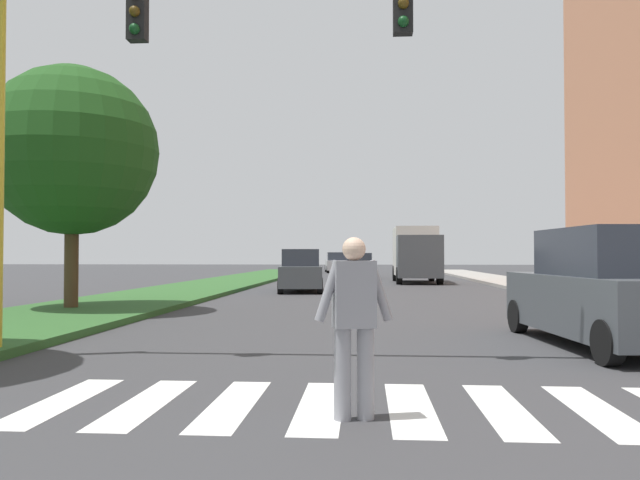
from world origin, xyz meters
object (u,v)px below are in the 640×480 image
traffic_light_gantry (129,69)px  pedestrian_performer (354,318)px  tree_mid (72,151)px  sedan_far_horizon (336,263)px  sedan_midblock (300,272)px  sedan_distant (360,267)px  suv_crossing (608,291)px  truck_box_delivery (416,253)px

traffic_light_gantry → pedestrian_performer: (3.38, -3.10, -3.36)m
tree_mid → sedan_far_horizon: size_ratio=1.36×
tree_mid → sedan_midblock: size_ratio=1.38×
traffic_light_gantry → sedan_distant: 32.27m
pedestrian_performer → sedan_midblock: (-2.60, 20.01, -0.12)m
suv_crossing → truck_box_delivery: truck_box_delivery is taller
sedan_distant → sedan_far_horizon: sedan_far_horizon is taller
traffic_light_gantry → sedan_distant: (3.12, 31.93, -3.52)m
sedan_midblock → tree_mid: bearing=-116.9°
truck_box_delivery → traffic_light_gantry: bearing=-103.7°
traffic_light_gantry → sedan_midblock: bearing=87.4°
traffic_light_gantry → truck_box_delivery: (6.29, 25.76, -2.66)m
sedan_midblock → sedan_distant: sedan_midblock is taller
sedan_far_horizon → pedestrian_performer: bearing=-87.1°
suv_crossing → sedan_far_horizon: 43.95m
suv_crossing → sedan_midblock: suv_crossing is taller
traffic_light_gantry → sedan_distant: size_ratio=1.61×
sedan_midblock → truck_box_delivery: 10.45m
traffic_light_gantry → sedan_midblock: (0.77, 16.92, -3.48)m
traffic_light_gantry → pedestrian_performer: 5.68m
tree_mid → pedestrian_performer: bearing=-52.7°
tree_mid → suv_crossing: bearing=-23.8°
pedestrian_performer → truck_box_delivery: truck_box_delivery is taller
pedestrian_performer → suv_crossing: suv_crossing is taller
suv_crossing → sedan_midblock: size_ratio=1.03×
sedan_distant → truck_box_delivery: size_ratio=0.72×
pedestrian_performer → sedan_distant: size_ratio=0.38×
sedan_distant → truck_box_delivery: bearing=-62.8°
traffic_light_gantry → sedan_far_horizon: traffic_light_gantry is taller
pedestrian_performer → truck_box_delivery: 29.01m
pedestrian_performer → suv_crossing: bearing=49.6°
suv_crossing → sedan_distant: (-4.40, 30.16, -0.16)m
sedan_far_horizon → tree_mid: bearing=-97.8°
sedan_midblock → sedan_distant: size_ratio=1.03×
suv_crossing → sedan_distant: suv_crossing is taller
traffic_light_gantry → truck_box_delivery: bearing=76.3°
suv_crossing → truck_box_delivery: (-1.22, 24.00, 0.70)m
traffic_light_gantry → truck_box_delivery: traffic_light_gantry is taller
sedan_midblock → sedan_distant: 15.19m
truck_box_delivery → sedan_far_horizon: bearing=105.3°
pedestrian_performer → sedan_midblock: bearing=97.4°
sedan_midblock → sedan_far_horizon: size_ratio=0.99×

